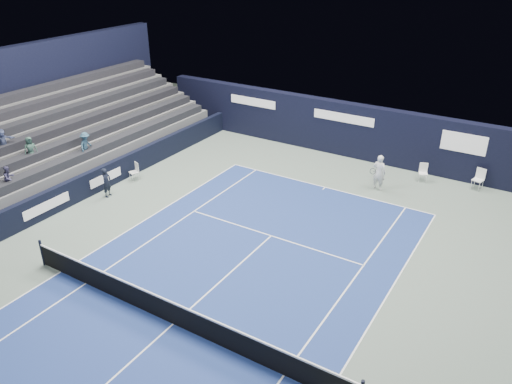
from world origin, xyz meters
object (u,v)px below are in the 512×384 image
folding_chair_back_a (423,169)px  tennis_player (379,172)px  folding_chair_back_b (479,177)px  line_judge_chair (135,170)px  tennis_net (172,312)px

folding_chair_back_a → tennis_player: 2.77m
folding_chair_back_a → folding_chair_back_b: bearing=-10.0°
folding_chair_back_b → line_judge_chair: bearing=-137.2°
folding_chair_back_a → tennis_player: bearing=-146.2°
folding_chair_back_a → tennis_player: size_ratio=0.52×
line_judge_chair → tennis_player: bearing=48.4°
folding_chair_back_b → tennis_player: tennis_player is taller
line_judge_chair → tennis_player: tennis_player is taller
folding_chair_back_a → line_judge_chair: 14.94m
line_judge_chair → tennis_net: 11.61m
tennis_net → tennis_player: tennis_player is taller
line_judge_chair → tennis_net: bearing=-18.7°
folding_chair_back_b → tennis_net: size_ratio=0.08×
tennis_net → tennis_player: 13.31m
line_judge_chair → folding_chair_back_a: bearing=53.2°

